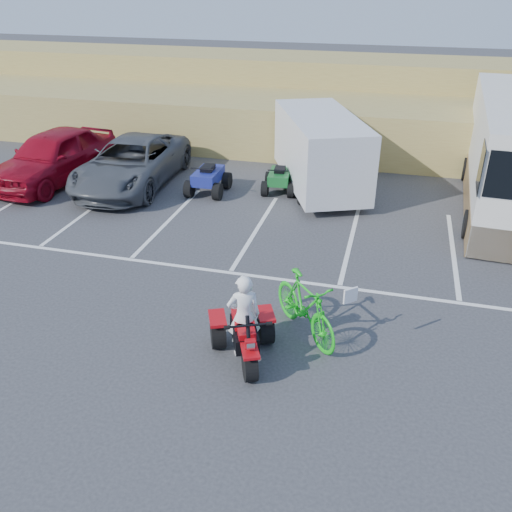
% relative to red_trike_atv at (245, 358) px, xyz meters
% --- Properties ---
extents(ground, '(100.00, 100.00, 0.00)m').
position_rel_red_trike_atv_xyz_m(ground, '(-1.27, 0.70, 0.00)').
color(ground, '#333335').
rests_on(ground, ground).
extents(parking_stripes, '(28.00, 5.16, 0.01)m').
position_rel_red_trike_atv_xyz_m(parking_stripes, '(-0.40, 4.77, 0.00)').
color(parking_stripes, white).
rests_on(parking_stripes, ground).
extents(grass_embankment, '(40.00, 8.50, 3.10)m').
position_rel_red_trike_atv_xyz_m(grass_embankment, '(-1.27, 16.18, 1.42)').
color(grass_embankment, '#9B8546').
rests_on(grass_embankment, ground).
extents(red_trike_atv, '(1.84, 2.06, 1.10)m').
position_rel_red_trike_atv_xyz_m(red_trike_atv, '(0.00, 0.00, 0.00)').
color(red_trike_atv, '#B00A10').
rests_on(red_trike_atv, ground).
extents(rider, '(0.75, 0.64, 1.74)m').
position_rel_red_trike_atv_xyz_m(rider, '(-0.06, 0.14, 0.87)').
color(rider, white).
rests_on(rider, ground).
extents(green_dirt_bike, '(1.92, 2.06, 1.32)m').
position_rel_red_trike_atv_xyz_m(green_dirt_bike, '(0.95, 1.07, 0.66)').
color(green_dirt_bike, '#14BF19').
rests_on(green_dirt_bike, ground).
extents(grey_pickup, '(2.86, 5.79, 1.58)m').
position_rel_red_trike_atv_xyz_m(grey_pickup, '(-6.34, 8.19, 0.79)').
color(grey_pickup, '#46494E').
rests_on(grey_pickup, ground).
extents(red_car, '(2.71, 5.47, 1.79)m').
position_rel_red_trike_atv_xyz_m(red_car, '(-9.14, 7.87, 0.90)').
color(red_car, maroon).
rests_on(red_car, ground).
extents(cargo_trailer, '(4.01, 5.69, 2.47)m').
position_rel_red_trike_atv_xyz_m(cargo_trailer, '(-0.10, 9.52, 1.34)').
color(cargo_trailer, silver).
rests_on(cargo_trailer, ground).
extents(rv_motorhome, '(2.87, 9.11, 3.22)m').
position_rel_red_trike_atv_xyz_m(rv_motorhome, '(5.81, 9.75, 1.40)').
color(rv_motorhome, silver).
rests_on(rv_motorhome, ground).
extents(quad_atv_blue, '(1.22, 1.62, 1.05)m').
position_rel_red_trike_atv_xyz_m(quad_atv_blue, '(-3.58, 8.14, 0.00)').
color(quad_atv_blue, navy).
rests_on(quad_atv_blue, ground).
extents(quad_atv_green, '(1.21, 1.54, 0.94)m').
position_rel_red_trike_atv_xyz_m(quad_atv_green, '(-1.30, 8.85, 0.00)').
color(quad_atv_green, '#145A23').
rests_on(quad_atv_green, ground).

